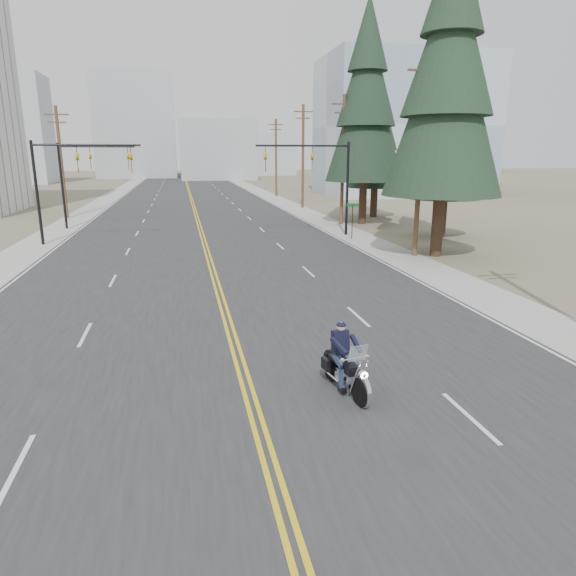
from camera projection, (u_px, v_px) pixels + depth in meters
The scene contains 23 objects.
road at pixel (191, 198), 73.78m from camera, with size 20.00×200.00×0.01m, color #303033.
sidewalk_left at pixel (107, 199), 71.51m from camera, with size 3.00×200.00×0.01m, color #A5A5A0.
sidewalk_right at pixel (270, 196), 76.04m from camera, with size 3.00×200.00×0.01m, color #A5A5A0.
traffic_mast_left at pixel (67, 172), 34.77m from camera, with size 7.10×0.26×7.00m.
traffic_mast_right at pixel (322, 170), 38.31m from camera, with size 7.10×0.26×7.00m.
traffic_mast_far at pixel (82, 169), 42.30m from camera, with size 6.10×0.26×7.00m.
street_sign at pixel (352, 215), 37.56m from camera, with size 0.90×0.06×2.62m.
utility_pole_b at pixel (421, 156), 30.21m from camera, with size 2.20×0.30×11.50m.
utility_pole_c at pixel (343, 158), 44.48m from camera, with size 2.20×0.30×11.00m.
utility_pole_d at pixel (303, 155), 58.62m from camera, with size 2.20×0.30×11.50m.
utility_pole_e at pixel (276, 157), 74.79m from camera, with size 2.20×0.30×11.00m.
utility_pole_left at pixel (61, 161), 49.09m from camera, with size 2.20×0.30×10.50m.
glass_building at pixel (403, 127), 77.55m from camera, with size 24.00×16.00×20.00m, color #9EB5CC.
haze_bldg_a at pixel (13, 130), 106.72m from camera, with size 14.00×12.00×22.00m, color #B7BCC6.
haze_bldg_b at pixel (217, 150), 125.67m from camera, with size 18.00×14.00×14.00m, color #ADB2B7.
haze_bldg_c at pixel (362, 141), 117.26m from camera, with size 16.00×12.00×18.00m, color #B7BCC6.
haze_bldg_d at pixel (136, 127), 134.42m from camera, with size 20.00×15.00×26.00m, color #ADB2B7.
haze_bldg_e at pixel (269, 154), 152.95m from camera, with size 14.00×14.00×12.00m, color #B7BCC6.
motorcyclist at pixel (346, 359), 13.37m from camera, with size 1.02×2.37×1.85m, color black, non-canonical shape.
conifer_near at pixel (449, 72), 29.10m from camera, with size 6.98×6.98×18.47m.
conifer_mid at pixel (449, 124), 36.98m from camera, with size 5.38×5.38×14.35m.
conifer_tall at pixel (367, 96), 43.75m from camera, with size 6.81×6.81×18.93m.
conifer_far at pixel (377, 130), 49.44m from camera, with size 5.42×5.42×14.51m.
Camera 1 is at (-1.50, -5.95, 6.12)m, focal length 32.00 mm.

